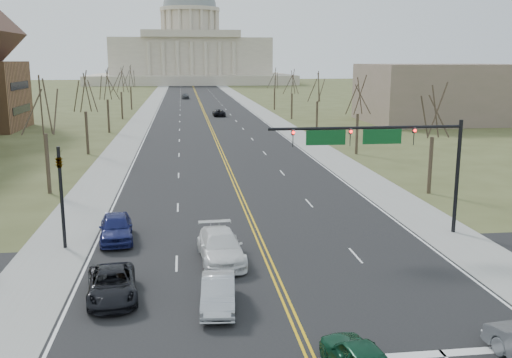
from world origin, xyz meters
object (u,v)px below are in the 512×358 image
object	(u,v)px
signal_left	(61,186)
car_sb_inner_second	(221,247)
signal_mast	(381,145)
car_nb_inner_lead	(359,358)
car_sb_inner_lead	(218,293)
car_sb_outer_lead	(112,285)
car_far_nb	(219,113)
car_far_sb	(185,96)
car_sb_outer_second	(116,227)

from	to	relation	value
signal_left	car_sb_inner_second	world-z (taller)	signal_left
signal_mast	car_sb_inner_second	distance (m)	11.68
car_nb_inner_lead	car_sb_inner_lead	distance (m)	7.71
car_sb_outer_lead	car_sb_inner_second	distance (m)	6.87
signal_mast	signal_left	bearing A→B (deg)	180.00
signal_left	car_sb_inner_lead	world-z (taller)	signal_left
car_far_nb	car_far_sb	size ratio (longest dim) A/B	1.02
signal_mast	car_sb_outer_lead	xyz separation A→B (m)	(-15.35, -7.72, -5.09)
signal_mast	car_sb_outer_second	size ratio (longest dim) A/B	2.51
signal_left	car_nb_inner_lead	bearing A→B (deg)	-50.57
car_far_nb	car_sb_outer_lead	bearing A→B (deg)	81.62
signal_mast	car_sb_outer_second	world-z (taller)	signal_mast
car_far_nb	signal_mast	bearing A→B (deg)	92.21
signal_mast	car_nb_inner_lead	xyz separation A→B (m)	(-6.08, -15.65, -5.05)
car_nb_inner_lead	car_sb_outer_lead	bearing A→B (deg)	-48.50
car_sb_outer_lead	car_sb_inner_second	xyz separation A→B (m)	(5.31, 4.35, 0.14)
car_sb_inner_second	car_far_nb	size ratio (longest dim) A/B	1.14
car_sb_inner_lead	car_sb_outer_second	xyz separation A→B (m)	(-5.55, 10.41, 0.13)
signal_left	car_sb_inner_second	xyz separation A→B (m)	(8.91, -3.37, -2.90)
car_far_nb	car_sb_inner_second	bearing A→B (deg)	84.97
signal_left	car_far_nb	distance (m)	78.92
signal_mast	signal_left	size ratio (longest dim) A/B	2.02
car_sb_outer_second	car_far_nb	bearing A→B (deg)	75.88
car_sb_outer_lead	car_far_nb	bearing A→B (deg)	75.90
car_nb_inner_lead	car_far_sb	size ratio (longest dim) A/B	0.86
car_sb_outer_lead	car_sb_inner_lead	bearing A→B (deg)	-26.21
signal_mast	car_sb_outer_lead	world-z (taller)	signal_mast
car_sb_inner_lead	car_sb_inner_second	xyz separation A→B (m)	(0.51, 6.00, 0.12)
signal_mast	car_sb_outer_second	xyz separation A→B (m)	(-16.10, 1.03, -4.93)
car_sb_inner_second	car_sb_outer_lead	bearing A→B (deg)	-144.62
car_sb_inner_lead	car_sb_outer_second	bearing A→B (deg)	122.57
signal_left	car_far_sb	size ratio (longest dim) A/B	1.25
car_nb_inner_lead	car_sb_outer_second	distance (m)	19.47
car_far_nb	car_far_sb	distance (m)	50.77
signal_mast	car_sb_inner_lead	bearing A→B (deg)	-138.37
car_sb_outer_lead	car_far_nb	distance (m)	85.96
car_sb_inner_second	car_sb_outer_second	size ratio (longest dim) A/B	1.15
car_sb_inner_lead	car_far_nb	bearing A→B (deg)	90.81
signal_left	car_far_nb	world-z (taller)	signal_left
car_sb_outer_second	signal_mast	bearing A→B (deg)	-9.49
car_sb_outer_second	car_far_nb	xyz separation A→B (m)	(11.18, 76.57, -0.15)
car_sb_inner_lead	car_far_nb	xyz separation A→B (m)	(5.63, 86.98, -0.01)
car_nb_inner_lead	signal_left	bearing A→B (deg)	-58.52
car_far_sb	signal_left	bearing A→B (deg)	-97.29
car_sb_outer_second	car_far_sb	distance (m)	127.07
car_nb_inner_lead	car_far_sb	bearing A→B (deg)	-95.97
car_sb_inner_second	car_far_nb	world-z (taller)	car_sb_inner_second
car_sb_outer_lead	car_far_sb	bearing A→B (deg)	81.05
signal_mast	car_far_nb	distance (m)	77.92
car_sb_inner_lead	car_far_sb	distance (m)	137.38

